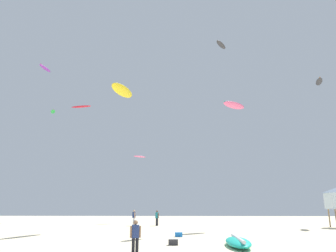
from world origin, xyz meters
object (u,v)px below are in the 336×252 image
object	(u,v)px
person_left	(134,216)
kite_aloft_6	(45,68)
kite_grounded_near	(238,242)
kite_aloft_1	(234,105)
kite_aloft_0	(319,82)
kite_aloft_4	(81,107)
kite_aloft_7	(122,91)
person_midground	(157,217)
kite_aloft_2	(140,157)
person_foreground	(135,235)
cooler_box	(173,242)
gear_bag	(179,235)
kite_aloft_8	(53,112)
kite_aloft_5	(221,45)

from	to	relation	value
person_left	kite_aloft_6	distance (m)	30.10
kite_grounded_near	kite_aloft_1	size ratio (longest dim) A/B	1.42
kite_aloft_0	kite_aloft_4	distance (m)	38.25
kite_grounded_near	kite_aloft_7	bearing A→B (deg)	126.93
person_midground	kite_aloft_0	bearing A→B (deg)	-37.73
person_left	kite_aloft_2	xyz separation A→B (m)	(-0.41, 7.48, 8.20)
person_foreground	kite_aloft_1	xyz separation A→B (m)	(8.44, 18.04, 12.33)
person_midground	kite_aloft_6	world-z (taller)	kite_aloft_6
person_foreground	kite_aloft_0	distance (m)	37.99
cooler_box	kite_aloft_0	size ratio (longest dim) A/B	0.19
kite_aloft_1	kite_aloft_6	size ratio (longest dim) A/B	1.02
person_midground	gear_bag	size ratio (longest dim) A/B	3.10
kite_aloft_1	kite_aloft_6	distance (m)	33.12
person_midground	cooler_box	distance (m)	18.22
cooler_box	kite_aloft_0	world-z (taller)	kite_aloft_0
kite_aloft_4	kite_aloft_6	xyz separation A→B (m)	(-4.91, -4.83, 5.16)
kite_aloft_0	kite_aloft_7	xyz separation A→B (m)	(-25.67, -9.65, -4.71)
kite_aloft_4	kite_aloft_7	bearing A→B (deg)	-61.43
kite_aloft_0	kite_aloft_6	xyz separation A→B (m)	(-41.65, 5.84, 5.37)
cooler_box	kite_aloft_2	world-z (taller)	kite_aloft_2
cooler_box	kite_aloft_4	xyz separation A→B (m)	(-16.69, 32.05, 19.02)
person_midground	kite_aloft_2	world-z (taller)	kite_aloft_2
kite_aloft_6	person_midground	bearing A→B (deg)	-25.22
kite_aloft_6	kite_aloft_8	bearing A→B (deg)	-47.71
person_midground	kite_aloft_7	world-z (taller)	kite_aloft_7
cooler_box	kite_aloft_8	xyz separation A→B (m)	(-17.79, 23.03, 15.34)
gear_bag	kite_aloft_8	bearing A→B (deg)	135.19
gear_bag	kite_aloft_2	world-z (taller)	kite_aloft_2
cooler_box	kite_aloft_5	bearing A→B (deg)	66.94
cooler_box	kite_aloft_6	world-z (taller)	kite_aloft_6
kite_grounded_near	kite_aloft_7	world-z (taller)	kite_aloft_7
kite_aloft_2	kite_aloft_0	bearing A→B (deg)	-9.37
gear_bag	kite_aloft_0	bearing A→B (deg)	39.65
kite_aloft_7	kite_grounded_near	bearing A→B (deg)	-53.07
kite_aloft_4	kite_aloft_7	distance (m)	23.65
kite_grounded_near	kite_aloft_8	bearing A→B (deg)	132.20
kite_aloft_0	kite_aloft_8	world-z (taller)	kite_aloft_0
kite_grounded_near	kite_aloft_0	world-z (taller)	kite_aloft_0
kite_grounded_near	gear_bag	size ratio (longest dim) A/B	8.19
kite_aloft_2	cooler_box	bearing A→B (deg)	-78.32
kite_aloft_7	person_foreground	bearing A→B (deg)	-76.11
cooler_box	kite_aloft_2	distance (m)	27.63
kite_aloft_2	gear_bag	bearing A→B (deg)	-74.71
kite_aloft_1	person_midground	bearing A→B (deg)	155.68
kite_aloft_4	kite_aloft_8	world-z (taller)	kite_aloft_4
kite_aloft_6	person_left	bearing A→B (deg)	-28.65
kite_aloft_7	kite_aloft_1	bearing A→B (deg)	10.68
person_midground	kite_aloft_5	size ratio (longest dim) A/B	0.76
kite_aloft_5	kite_aloft_8	world-z (taller)	kite_aloft_5
gear_bag	kite_aloft_5	world-z (taller)	kite_aloft_5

